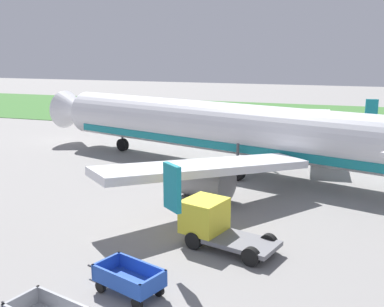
# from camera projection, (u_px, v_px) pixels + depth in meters

# --- Properties ---
(grass_strip) EXTENTS (220.00, 28.00, 0.06)m
(grass_strip) POSITION_uv_depth(u_px,v_px,m) (297.00, 116.00, 61.35)
(grass_strip) COLOR #3D7033
(grass_strip) RESTS_ON ground
(airplane) EXTENTS (36.90, 29.96, 11.34)m
(airplane) POSITION_uv_depth(u_px,v_px,m) (236.00, 130.00, 33.11)
(airplane) COLOR silver
(airplane) RESTS_ON ground
(baggage_cart_third_in_row) EXTENTS (3.60, 2.14, 1.07)m
(baggage_cart_third_in_row) POSITION_uv_depth(u_px,v_px,m) (129.00, 279.00, 16.55)
(baggage_cart_third_in_row) COLOR #234CB2
(baggage_cart_third_in_row) RESTS_ON ground
(service_truck_beside_carts) EXTENTS (4.73, 3.04, 2.10)m
(service_truck_beside_carts) POSITION_uv_depth(u_px,v_px,m) (213.00, 222.00, 20.64)
(service_truck_beside_carts) COLOR slate
(service_truck_beside_carts) RESTS_ON ground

